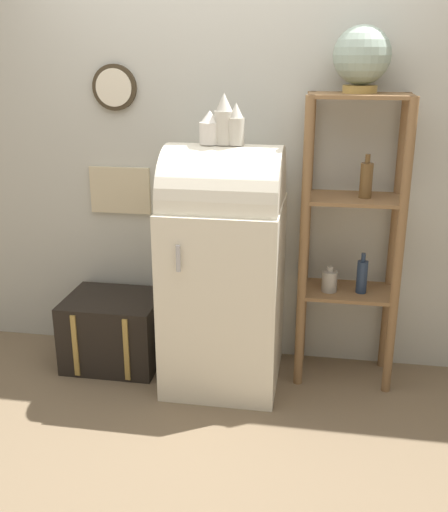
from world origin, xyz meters
TOP-DOWN VIEW (x-y plane):
  - ground_plane at (0.00, 0.00)m, footprint 12.00×12.00m
  - wall_back at (-0.00, 0.57)m, footprint 7.00×0.09m
  - refrigerator at (-0.00, 0.21)m, footprint 0.64×0.71m
  - suitcase_trunk at (-0.70, 0.28)m, footprint 0.57×0.48m
  - shelf_unit at (0.69, 0.36)m, footprint 0.56×0.35m
  - globe at (0.69, 0.39)m, footprint 0.30×0.30m
  - vase_left at (-0.08, 0.20)m, footprint 0.11×0.11m
  - vase_center at (-0.00, 0.21)m, footprint 0.10×0.10m
  - vase_right at (0.07, 0.20)m, footprint 0.09×0.09m

SIDE VIEW (x-z plane):
  - ground_plane at x=0.00m, z-range 0.00..0.00m
  - suitcase_trunk at x=-0.70m, z-range 0.00..0.43m
  - refrigerator at x=0.00m, z-range 0.02..1.42m
  - shelf_unit at x=0.69m, z-range 0.09..1.74m
  - wall_back at x=0.00m, z-range 0.00..2.70m
  - vase_left at x=-0.08m, z-range 1.39..1.56m
  - vase_right at x=0.07m, z-range 1.38..1.60m
  - vase_center at x=0.00m, z-range 1.38..1.65m
  - globe at x=0.69m, z-range 1.66..2.00m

